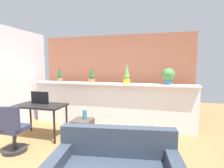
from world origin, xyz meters
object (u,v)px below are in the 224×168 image
(potted_plant_1, at_px, (92,76))
(potted_plant_3, at_px, (169,76))
(tv_monitor, at_px, (40,98))
(office_chair, at_px, (12,133))
(side_cube_shelf, at_px, (82,131))
(vase_on_shelf, at_px, (85,115))
(potted_plant_0, at_px, (60,75))
(potted_plant_2, at_px, (127,75))
(desk, at_px, (41,108))

(potted_plant_1, relative_size, potted_plant_3, 1.17)
(tv_monitor, distance_m, office_chair, 1.01)
(tv_monitor, height_order, office_chair, tv_monitor)
(side_cube_shelf, relative_size, vase_on_shelf, 2.50)
(tv_monitor, xyz_separation_m, vase_on_shelf, (1.16, -0.09, -0.29))
(potted_plant_0, bearing_deg, potted_plant_2, -0.93)
(tv_monitor, bearing_deg, desk, -45.48)
(potted_plant_1, height_order, side_cube_shelf, potted_plant_1)
(potted_plant_1, distance_m, potted_plant_2, 0.96)
(potted_plant_0, distance_m, potted_plant_3, 2.93)
(potted_plant_0, xyz_separation_m, office_chair, (0.12, -1.85, -0.98))
(desk, relative_size, side_cube_shelf, 2.20)
(desk, xyz_separation_m, office_chair, (-0.03, -0.80, -0.28))
(potted_plant_3, relative_size, desk, 0.36)
(potted_plant_2, distance_m, desk, 2.18)
(potted_plant_1, bearing_deg, side_cube_shelf, -78.74)
(tv_monitor, bearing_deg, potted_plant_3, 18.90)
(potted_plant_2, distance_m, side_cube_shelf, 1.73)
(potted_plant_1, relative_size, desk, 0.42)
(side_cube_shelf, bearing_deg, desk, 177.39)
(tv_monitor, relative_size, side_cube_shelf, 0.88)
(potted_plant_0, bearing_deg, tv_monitor, -86.02)
(potted_plant_2, height_order, vase_on_shelf, potted_plant_2)
(side_cube_shelf, bearing_deg, vase_on_shelf, 37.36)
(potted_plant_0, relative_size, office_chair, 0.49)
(office_chair, bearing_deg, potted_plant_0, 93.60)
(desk, relative_size, vase_on_shelf, 5.51)
(desk, bearing_deg, vase_on_shelf, -0.61)
(potted_plant_0, distance_m, side_cube_shelf, 1.97)
(potted_plant_1, relative_size, side_cube_shelf, 0.92)
(potted_plant_3, bearing_deg, potted_plant_0, -179.86)
(potted_plant_3, xyz_separation_m, tv_monitor, (-2.87, -0.98, -0.50))
(potted_plant_0, bearing_deg, potted_plant_1, 0.13)
(potted_plant_1, distance_m, tv_monitor, 1.41)
(potted_plant_3, height_order, tv_monitor, potted_plant_3)
(potted_plant_3, xyz_separation_m, vase_on_shelf, (-1.70, -1.07, -0.79))
(desk, distance_m, side_cube_shelf, 1.12)
(potted_plant_2, relative_size, vase_on_shelf, 2.60)
(tv_monitor, height_order, vase_on_shelf, tv_monitor)
(potted_plant_2, bearing_deg, side_cube_shelf, -124.80)
(potted_plant_3, xyz_separation_m, desk, (-2.79, -1.06, -0.73))
(potted_plant_0, height_order, potted_plant_3, potted_plant_0)
(potted_plant_2, bearing_deg, potted_plant_0, 179.07)
(potted_plant_0, distance_m, office_chair, 2.10)
(potted_plant_3, distance_m, office_chair, 3.52)
(potted_plant_2, height_order, desk, potted_plant_2)
(potted_plant_1, distance_m, side_cube_shelf, 1.58)
(potted_plant_3, relative_size, office_chair, 0.43)
(vase_on_shelf, bearing_deg, side_cube_shelf, -142.64)
(potted_plant_2, height_order, side_cube_shelf, potted_plant_2)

